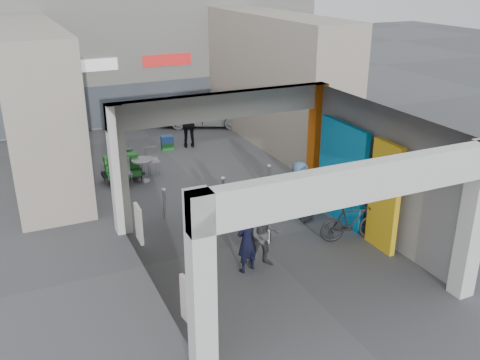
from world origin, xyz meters
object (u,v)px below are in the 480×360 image
man_with_dog (247,241)px  bicycle_front (322,203)px  border_collie (265,234)px  man_back_turned (264,235)px  bicycle_rear (352,222)px  man_crates (189,124)px  cafe_set (137,170)px  white_van (203,111)px  man_elderly (299,189)px  produce_stand (123,171)px

man_with_dog → bicycle_front: 3.58m
border_collie → bicycle_front: 2.21m
man_back_turned → bicycle_rear: (2.65, 0.19, -0.31)m
border_collie → man_back_turned: 1.31m
man_with_dog → man_crates: (1.90, 9.26, 0.16)m
cafe_set → bicycle_rear: bearing=-58.9°
cafe_set → man_crates: size_ratio=0.82×
bicycle_rear → man_crates: bearing=20.9°
bicycle_rear → white_van: bearing=11.4°
man_crates → bicycle_rear: man_crates is taller
man_crates → bicycle_rear: 9.14m
border_collie → man_crates: bearing=65.2°
man_elderly → bicycle_front: man_elderly is taller
man_crates → bicycle_front: man_crates is taller
border_collie → bicycle_front: size_ratio=0.36×
cafe_set → man_back_turned: size_ratio=0.93×
man_back_turned → white_van: size_ratio=0.42×
border_collie → man_with_dog: (-1.03, -1.06, 0.54)m
man_crates → bicycle_front: 7.70m
man_crates → bicycle_rear: size_ratio=1.09×
white_van → man_crates: bearing=173.7°
man_with_dog → white_van: man_with_dog is taller
man_with_dog → bicycle_rear: 3.13m
cafe_set → produce_stand: 0.48m
border_collie → white_van: white_van is taller
produce_stand → bicycle_front: (4.47, -5.11, 0.10)m
bicycle_front → cafe_set: bearing=27.1°
man_with_dog → bicycle_front: bearing=-168.7°
bicycle_front → border_collie: bearing=95.4°
cafe_set → man_with_dog: 6.85m
man_back_turned → man_elderly: size_ratio=0.99×
man_elderly → bicycle_front: size_ratio=0.99×
produce_stand → white_van: bearing=65.1°
cafe_set → bicycle_front: size_ratio=0.91×
white_van → bicycle_front: bearing=-157.2°
bicycle_rear → white_van: 11.71m
man_with_dog → bicycle_rear: (3.11, 0.21, -0.26)m
man_crates → produce_stand: bearing=54.7°
produce_stand → man_back_turned: man_back_turned is taller
produce_stand → border_collie: (2.36, -5.73, -0.10)m
border_collie → bicycle_rear: (2.08, -0.84, 0.28)m
produce_stand → man_back_turned: size_ratio=0.80×
man_elderly → white_van: size_ratio=0.43×
border_collie → cafe_set: bearing=89.4°
cafe_set → man_elderly: (3.45, -4.71, 0.50)m
white_van → bicycle_rear: bearing=-157.1°
man_with_dog → white_van: (3.50, 11.92, -0.11)m
man_back_turned → man_crates: man_crates is taller
man_with_dog → man_crates: man_crates is taller
bicycle_front → man_back_turned: bearing=110.7°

